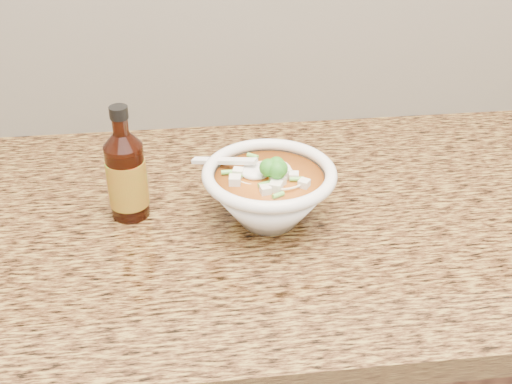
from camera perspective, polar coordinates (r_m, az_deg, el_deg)
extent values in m
cube|color=olive|center=(1.05, 6.16, -2.09)|extent=(4.00, 0.68, 0.04)
cylinder|color=white|center=(0.99, 1.15, -2.26)|extent=(0.08, 0.08, 0.01)
torus|color=white|center=(0.95, 1.20, 1.67)|extent=(0.20, 0.20, 0.02)
torus|color=beige|center=(0.97, 0.17, 1.66)|extent=(0.07, 0.07, 0.00)
torus|color=beige|center=(0.97, 0.48, 1.55)|extent=(0.07, 0.07, 0.00)
torus|color=beige|center=(0.95, 1.07, 1.03)|extent=(0.08, 0.08, 0.00)
torus|color=beige|center=(0.97, 0.15, 1.42)|extent=(0.10, 0.10, 0.00)
torus|color=beige|center=(0.96, 1.17, 1.10)|extent=(0.11, 0.11, 0.00)
torus|color=beige|center=(0.96, 1.54, 0.92)|extent=(0.11, 0.11, 0.00)
cube|color=silver|center=(0.95, 4.17, 1.44)|extent=(0.02, 0.02, 0.01)
cube|color=silver|center=(0.94, 1.89, 1.12)|extent=(0.02, 0.02, 0.01)
cube|color=silver|center=(0.93, 2.87, 0.82)|extent=(0.02, 0.02, 0.01)
cube|color=silver|center=(0.95, 0.05, 1.54)|extent=(0.02, 0.02, 0.01)
cube|color=silver|center=(0.96, 2.56, 1.93)|extent=(0.02, 0.02, 0.02)
cube|color=silver|center=(0.94, 2.83, 1.18)|extent=(0.02, 0.02, 0.02)
cube|color=silver|center=(0.92, -0.99, 0.41)|extent=(0.02, 0.02, 0.02)
cube|color=silver|center=(0.92, 3.08, 0.33)|extent=(0.02, 0.02, 0.02)
cube|color=silver|center=(0.91, 0.25, -0.07)|extent=(0.02, 0.02, 0.01)
ellipsoid|color=#196014|center=(0.94, 1.61, 2.02)|extent=(0.04, 0.04, 0.03)
cylinder|color=#6CC64C|center=(0.98, 0.54, 2.63)|extent=(0.01, 0.02, 0.01)
cylinder|color=#6CC64C|center=(0.96, 3.37, 1.86)|extent=(0.02, 0.02, 0.01)
cylinder|color=#6CC64C|center=(0.92, 3.69, 0.12)|extent=(0.02, 0.02, 0.01)
cylinder|color=#6CC64C|center=(0.91, 3.08, -0.13)|extent=(0.01, 0.02, 0.01)
cylinder|color=#6CC64C|center=(0.93, -2.17, 0.61)|extent=(0.02, 0.02, 0.01)
cylinder|color=#6CC64C|center=(0.99, -0.86, 2.82)|extent=(0.02, 0.02, 0.01)
cylinder|color=#6CC64C|center=(0.94, -2.33, 0.91)|extent=(0.02, 0.01, 0.01)
ellipsoid|color=white|center=(0.96, -0.06, 1.84)|extent=(0.05, 0.05, 0.02)
cube|color=white|center=(0.98, -2.86, 2.78)|extent=(0.10, 0.07, 0.03)
cylinder|color=black|center=(1.00, -11.38, 0.98)|extent=(0.07, 0.07, 0.12)
cylinder|color=black|center=(0.95, -11.97, 5.77)|extent=(0.03, 0.03, 0.03)
cylinder|color=black|center=(0.94, -12.12, 6.93)|extent=(0.03, 0.03, 0.02)
cylinder|color=red|center=(1.00, -11.36, 0.86)|extent=(0.08, 0.08, 0.08)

